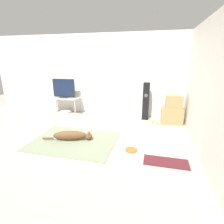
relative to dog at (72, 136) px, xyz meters
name	(u,v)px	position (x,y,z in m)	size (l,w,h in m)	color
ground_plane	(78,139)	(0.08, 0.11, -0.12)	(12.00, 12.00, 0.00)	#9E9384
wall_back	(103,75)	(0.08, 2.21, 1.16)	(8.00, 0.06, 2.55)	silver
wall_right	(208,89)	(2.68, 0.11, 1.16)	(0.06, 8.00, 2.55)	silver
area_rug	(74,141)	(0.05, -0.02, -0.11)	(1.87, 1.42, 0.01)	slate
dog	(72,136)	(0.00, 0.00, 0.00)	(1.10, 0.38, 0.22)	brown
frisbee	(131,150)	(1.38, -0.14, -0.11)	(0.24, 0.24, 0.03)	#DB511E
cardboard_box_lower	(172,116)	(2.29, 1.72, 0.11)	(0.59, 0.41, 0.46)	#A87A4C
cardboard_box_upper	(174,102)	(2.31, 1.71, 0.52)	(0.45, 0.32, 0.37)	#A87A4C
floor_speaker	(146,101)	(1.52, 1.90, 0.45)	(0.19, 0.19, 1.13)	black
tv_stand	(65,99)	(-1.16, 1.87, 0.36)	(1.00, 0.51, 0.54)	#A8A8AD
tv	(64,89)	(-1.16, 1.88, 0.73)	(0.77, 0.20, 0.62)	#232326
tennis_ball_by_boxes	(158,124)	(1.90, 1.48, -0.09)	(0.07, 0.07, 0.07)	#C6E033
tennis_ball_near_speaker	(152,121)	(1.76, 1.63, -0.09)	(0.07, 0.07, 0.07)	#C6E033
game_console	(66,112)	(-1.16, 1.87, -0.07)	(0.30, 0.25, 0.09)	white
door_mat	(166,162)	(2.05, -0.41, -0.12)	(0.80, 0.36, 0.01)	#47191E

